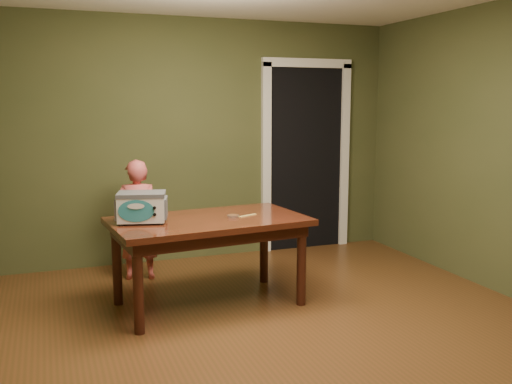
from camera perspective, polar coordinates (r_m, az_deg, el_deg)
floor at (r=4.21m, az=3.18°, el=-15.03°), size 5.00×5.00×0.00m
room_shell at (r=3.85m, az=3.41°, el=8.88°), size 4.52×5.02×2.61m
doorway at (r=6.95m, az=3.94°, el=3.55°), size 1.10×0.66×2.25m
dining_table at (r=4.80m, az=-4.76°, el=-3.82°), size 1.68×1.06×0.75m
toy_oven at (r=4.68m, az=-11.36°, el=-1.40°), size 0.45×0.35×0.25m
baking_pan at (r=4.82m, az=-2.30°, el=-2.41°), size 0.10×0.10×0.02m
spatula at (r=4.87m, az=-0.82°, el=-2.37°), size 0.18×0.09×0.01m
child at (r=5.64m, az=-11.76°, el=-2.73°), size 0.48×0.37×1.17m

